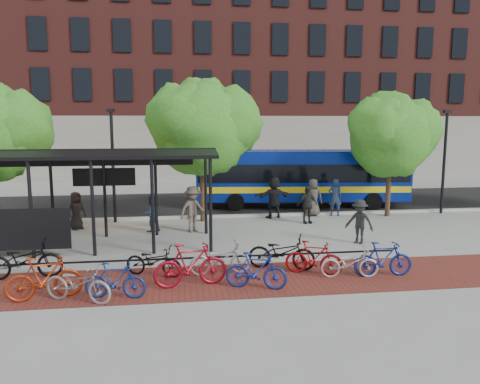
{
  "coord_description": "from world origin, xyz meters",
  "views": [
    {
      "loc": [
        -4.13,
        -17.96,
        4.57
      ],
      "look_at": [
        -1.5,
        1.52,
        1.6
      ],
      "focal_mm": 35.0,
      "sensor_mm": 36.0,
      "label": 1
    }
  ],
  "objects": [
    {
      "name": "ground",
      "position": [
        0.0,
        0.0,
        0.0
      ],
      "size": [
        160.0,
        160.0,
        0.0
      ],
      "primitive_type": "plane",
      "color": "#9E9E99",
      "rests_on": "ground"
    },
    {
      "name": "asphalt_street",
      "position": [
        0.0,
        8.0,
        0.01
      ],
      "size": [
        160.0,
        8.0,
        0.01
      ],
      "primitive_type": "cube",
      "color": "black",
      "rests_on": "ground"
    },
    {
      "name": "curb",
      "position": [
        0.0,
        4.0,
        0.06
      ],
      "size": [
        160.0,
        0.25,
        0.12
      ],
      "primitive_type": "cube",
      "color": "#B7B7B2",
      "rests_on": "ground"
    },
    {
      "name": "brick_strip",
      "position": [
        -2.0,
        -5.0,
        0.0
      ],
      "size": [
        24.0,
        3.0,
        0.01
      ],
      "primitive_type": "cube",
      "color": "maroon",
      "rests_on": "ground"
    },
    {
      "name": "bike_rack_rail",
      "position": [
        -3.3,
        -4.1,
        0.0
      ],
      "size": [
        12.0,
        0.05,
        0.95
      ],
      "primitive_type": "cube",
      "color": "black",
      "rests_on": "ground"
    },
    {
      "name": "building_brick",
      "position": [
        10.0,
        26.0,
        10.0
      ],
      "size": [
        55.0,
        14.0,
        20.0
      ],
      "primitive_type": "cube",
      "color": "maroon",
      "rests_on": "ground"
    },
    {
      "name": "building_tower",
      "position": [
        -16.0,
        40.0,
        15.0
      ],
      "size": [
        22.0,
        22.0,
        30.0
      ],
      "primitive_type": "cube",
      "color": "#7A664C",
      "rests_on": "ground"
    },
    {
      "name": "bus_shelter",
      "position": [
        -8.13,
        -0.48,
        3.0
      ],
      "size": [
        10.6,
        3.07,
        3.6
      ],
      "color": "black",
      "rests_on": "ground"
    },
    {
      "name": "tree_b",
      "position": [
        -2.9,
        3.35,
        4.46
      ],
      "size": [
        5.15,
        4.2,
        6.47
      ],
      "color": "#382619",
      "rests_on": "ground"
    },
    {
      "name": "tree_c",
      "position": [
        6.09,
        3.35,
        4.05
      ],
      "size": [
        4.66,
        3.8,
        5.92
      ],
      "color": "#382619",
      "rests_on": "ground"
    },
    {
      "name": "lamp_post_left",
      "position": [
        -7.0,
        3.6,
        2.75
      ],
      "size": [
        0.35,
        0.2,
        5.12
      ],
      "color": "black",
      "rests_on": "ground"
    },
    {
      "name": "lamp_post_right",
      "position": [
        9.0,
        3.6,
        2.75
      ],
      "size": [
        0.35,
        0.2,
        5.12
      ],
      "color": "black",
      "rests_on": "ground"
    },
    {
      "name": "bus",
      "position": [
        2.51,
        6.45,
        1.74
      ],
      "size": [
        11.41,
        3.61,
        3.03
      ],
      "rotation": [
        0.0,
        0.0,
        -0.1
      ],
      "color": "#07208F",
      "rests_on": "ground"
    },
    {
      "name": "bike_0",
      "position": [
        -8.63,
        -4.04,
        0.57
      ],
      "size": [
        2.22,
        0.95,
        1.13
      ],
      "primitive_type": "imported",
      "rotation": [
        0.0,
        0.0,
        1.66
      ],
      "color": "black",
      "rests_on": "ground"
    },
    {
      "name": "bike_1",
      "position": [
        -7.59,
        -5.81,
        0.57
      ],
      "size": [
        1.98,
        1.0,
        1.14
      ],
      "primitive_type": "imported",
      "rotation": [
        0.0,
        0.0,
        1.83
      ],
      "color": "#9E2A0E",
      "rests_on": "ground"
    },
    {
      "name": "bike_2",
      "position": [
        -6.69,
        -6.11,
        0.5
      ],
      "size": [
        2.01,
        1.37,
        1.0
      ],
      "primitive_type": "imported",
      "rotation": [
        0.0,
        0.0,
        1.15
      ],
      "color": "gray",
      "rests_on": "ground"
    },
    {
      "name": "bike_3",
      "position": [
        -5.79,
        -5.99,
        0.48
      ],
      "size": [
        1.67,
        0.72,
        0.97
      ],
      "primitive_type": "imported",
      "rotation": [
        0.0,
        0.0,
        1.4
      ],
      "color": "navy",
      "rests_on": "ground"
    },
    {
      "name": "bike_4",
      "position": [
        -4.88,
        -4.31,
        0.46
      ],
      "size": [
        1.87,
        1.24,
        0.93
      ],
      "primitive_type": "imported",
      "rotation": [
        0.0,
        0.0,
        1.18
      ],
      "color": "black",
      "rests_on": "ground"
    },
    {
      "name": "bike_5",
      "position": [
        -3.82,
        -5.35,
        0.62
      ],
      "size": [
        2.14,
        0.93,
        1.24
      ],
      "primitive_type": "imported",
      "rotation": [
        0.0,
        0.0,
        1.74
      ],
      "color": "maroon",
      "rests_on": "ground"
    },
    {
      "name": "bike_6",
      "position": [
        -2.9,
        -4.41,
        0.49
      ],
      "size": [
        1.92,
        0.82,
        0.98
      ],
      "primitive_type": "imported",
      "rotation": [
        0.0,
        0.0,
        1.67
      ],
      "color": "#949496",
      "rests_on": "ground"
    },
    {
      "name": "bike_7",
      "position": [
        -2.04,
        -5.77,
        0.51
      ],
      "size": [
        1.78,
        0.98,
        1.03
      ],
      "primitive_type": "imported",
      "rotation": [
        0.0,
        0.0,
        1.26
      ],
      "color": "navy",
      "rests_on": "ground"
    },
    {
      "name": "bike_8",
      "position": [
        -0.96,
        -4.17,
        0.55
      ],
      "size": [
        2.2,
        1.37,
        1.09
      ],
      "primitive_type": "imported",
      "rotation": [
        0.0,
        0.0,
        1.24
      ],
      "color": "black",
      "rests_on": "ground"
    },
    {
      "name": "bike_9",
      "position": [
        -0.12,
        -4.79,
        0.52
      ],
      "size": [
        1.77,
        1.11,
        1.03
      ],
      "primitive_type": "imported",
      "rotation": [
        0.0,
        0.0,
        1.18
      ],
      "color": "#990D10",
      "rests_on": "ground"
    },
    {
      "name": "bike_10",
      "position": [
        0.86,
        -5.21,
        0.45
      ],
      "size": [
        1.76,
        0.78,
        0.9
      ],
      "primitive_type": "imported",
      "rotation": [
        0.0,
        0.0,
        1.46
      ],
      "color": "#BBBABD",
      "rests_on": "ground"
    },
    {
      "name": "bike_11",
      "position": [
        1.87,
        -5.24,
        0.53
      ],
      "size": [
        1.79,
        0.58,
        1.06
      ],
      "primitive_type": "imported",
      "rotation": [
        0.0,
        0.0,
        1.52
      ],
      "color": "navy",
      "rests_on": "ground"
    },
    {
      "name": "pedestrian_0",
      "position": [
        -8.45,
        2.4,
        0.81
      ],
      "size": [
        0.94,
        0.91,
        1.62
      ],
      "primitive_type": "imported",
      "rotation": [
        0.0,
        0.0,
        0.72
      ],
      "color": "black",
      "rests_on": "ground"
    },
    {
      "name": "pedestrian_2",
      "position": [
        -5.25,
        1.51,
        0.78
      ],
      "size": [
        0.95,
        0.9,
        1.56
      ],
      "primitive_type": "imported",
      "rotation": [
        0.0,
        0.0,
        3.71
      ],
      "color": "navy",
      "rests_on": "ground"
    },
    {
      "name": "pedestrian_3",
      "position": [
        -3.52,
        1.21,
        0.96
      ],
      "size": [
        1.43,
        1.25,
        1.93
      ],
      "primitive_type": "imported",
      "rotation": [
        0.0,
        0.0,
        0.53
      ],
      "color": "brown",
      "rests_on": "ground"
    },
    {
      "name": "pedestrian_4",
      "position": [
        1.65,
        2.22,
        0.85
      ],
      "size": [
        1.05,
        0.57,
        1.71
      ],
      "primitive_type": "imported",
      "rotation": [
        0.0,
        0.0,
        6.44
      ],
      "color": "#272727",
      "rests_on": "ground"
    },
    {
      "name": "pedestrian_5",
      "position": [
        0.41,
        3.63,
        0.99
      ],
      "size": [
        1.91,
        0.9,
        1.98
      ],
      "primitive_type": "imported",
      "rotation": [
        0.0,
        0.0,
        3.32
      ],
      "color": "black",
      "rests_on": "ground"
    },
    {
      "name": "pedestrian_6",
      "position": [
        2.4,
        3.8,
        0.91
      ],
      "size": [
        1.0,
        0.76,
        1.83
      ],
      "primitive_type": "imported",
      "rotation": [
        0.0,
        0.0,
        2.92
      ],
      "color": "#48403A",
      "rests_on": "ground"
    },
    {
      "name": "pedestrian_7",
      "position": [
        3.47,
        3.7,
        0.91
      ],
      "size": [
        0.71,
        0.51,
        1.82
      ],
      "primitive_type": "imported",
      "rotation": [
        0.0,
        0.0,
        3.03
      ],
      "color": "#202E4C",
      "rests_on": "ground"
    },
    {
      "name": "pedestrian_9",
      "position": [
        2.63,
        -1.5,
        0.84
      ],
      "size": [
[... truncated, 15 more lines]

